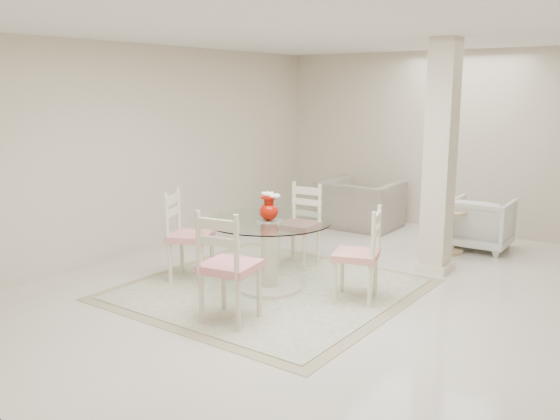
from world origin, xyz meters
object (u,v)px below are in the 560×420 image
Objects in this scene: column at (440,158)px; dining_chair_south at (226,259)px; dining_chair_east at (363,248)px; dining_chair_west at (184,229)px; recliner_taupe at (361,204)px; side_table at (444,233)px; armchair_white at (481,224)px; dining_table at (269,255)px; dining_chair_north at (301,218)px; red_vase at (269,207)px.

dining_chair_south is (-0.93, -2.70, -0.72)m from column.
column is 2.50× the size of dining_chair_east.
dining_chair_west reaches higher than recliner_taupe.
recliner_taupe is 1.67m from side_table.
dining_chair_west is 1.47× the size of armchair_white.
recliner_taupe reaches higher than armchair_white.
dining_table is 1.04m from dining_chair_north.
recliner_taupe is (-0.60, 3.17, -0.02)m from dining_table.
dining_chair_north is 0.98× the size of dining_chair_west.
column reaches higher than recliner_taupe.
recliner_taupe is (-1.79, 1.46, -0.98)m from column.
dining_chair_south reaches higher than dining_table.
column is at bearing 139.81° from recliner_taupe.
dining_table is 0.52m from red_vase.
dining_chair_east is at bearing 117.72° from recliner_taupe.
armchair_white is at bearing 66.49° from red_vase.
dining_chair_north reaches higher than dining_table.
red_vase is at bearing -85.57° from dining_chair_south.
column is at bearing 55.19° from red_vase.
dining_chair_south is (0.26, -0.99, 0.23)m from dining_table.
dining_chair_north is (-1.23, 0.72, 0.01)m from dining_chair_east.
dining_chair_west is 3.48m from side_table.
dining_chair_west is at bearing -40.10° from dining_chair_south.
dining_chair_south reaches higher than armchair_white.
red_vase is (0.00, 0.00, 0.52)m from dining_table.
dining_table is at bearing -95.71° from red_vase.
dining_chair_west is (-2.17, -1.99, -0.75)m from column.
side_table is (0.96, 2.59, -0.13)m from dining_table.
column is 1.65m from dining_chair_east.
dining_table is 1.74× the size of armchair_white.
dining_chair_south is (0.51, -1.98, 0.04)m from dining_chair_north.
dining_chair_east is 0.95× the size of dining_chair_west.
armchair_white is at bearing -59.80° from dining_chair_west.
dining_chair_north is at bearing -138.37° from dining_chair_east.
column is 4.81× the size of side_table.
column reaches higher than dining_chair_west.
dining_chair_north is 1.98× the size of side_table.
red_vase reaches higher than armchair_white.
side_table is (1.56, -0.58, -0.11)m from recliner_taupe.
dining_chair_south is at bearing -75.44° from dining_table.
armchair_white is at bearing 155.18° from dining_chair_east.
dining_chair_west is (-0.98, -0.28, 0.20)m from dining_table.
dining_chair_south is at bearing -101.09° from side_table.
side_table is (0.70, 3.59, -0.37)m from dining_chair_south.
recliner_taupe is 1.48× the size of armchair_white.
column is 2.26× the size of dining_chair_south.
recliner_taupe is (-0.60, 3.17, -0.54)m from red_vase.
red_vase is 0.54× the size of side_table.
dining_chair_west is (-1.97, -0.54, 0.03)m from dining_chair_east.
side_table is (1.95, 2.87, -0.34)m from dining_chair_west.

